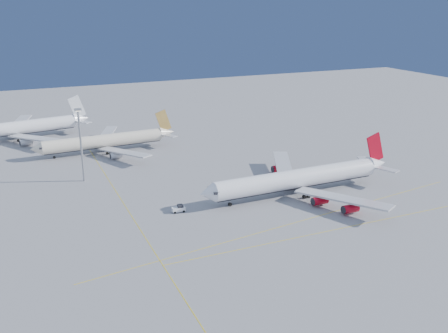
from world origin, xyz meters
TOP-DOWN VIEW (x-y plane):
  - ground at (0.00, 0.00)m, footprint 500.00×500.00m
  - taxiway_lines at (-14.71, 6.34)m, footprint 118.86×140.00m
  - airliner_virgin at (11.68, 11.72)m, footprint 66.16×59.53m
  - airliner_etihad at (-33.92, 80.55)m, footprint 56.40×52.07m
  - airliner_third at (-65.00, 114.32)m, footprint 62.13×56.71m
  - pushback_tug at (-27.10, 13.18)m, footprint 3.72×2.37m
  - light_mast at (-47.50, 49.87)m, footprint 2.08×2.08m

SIDE VIEW (x-z plane):
  - ground at x=0.00m, z-range 0.00..0.00m
  - taxiway_lines at x=-14.71m, z-range 0.00..0.02m
  - pushback_tug at x=-27.10m, z-range -0.07..1.97m
  - airliner_etihad at x=-33.92m, z-range -2.88..11.84m
  - airliner_virgin at x=11.68m, z-range -3.24..13.10m
  - airliner_third at x=-65.00m, z-range -3.30..13.40m
  - light_mast at x=-47.50m, z-range 2.17..26.27m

